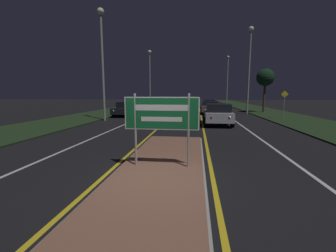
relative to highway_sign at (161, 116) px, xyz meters
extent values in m
plane|color=black|center=(0.00, -0.72, -1.59)|extent=(160.00, 160.00, 0.00)
cube|color=#999993|center=(0.00, 0.00, -1.57)|extent=(2.56, 9.35, 0.05)
cube|color=brown|center=(0.00, 0.00, -1.54)|extent=(2.44, 9.23, 0.10)
cube|color=#1E3319|center=(-9.50, 19.28, -1.55)|extent=(5.00, 100.00, 0.08)
cube|color=#1E3319|center=(9.50, 19.28, -1.55)|extent=(5.00, 100.00, 0.08)
cube|color=gold|center=(-1.47, 24.28, -1.59)|extent=(0.12, 70.00, 0.01)
cube|color=gold|center=(1.47, 24.28, -1.59)|extent=(0.12, 70.00, 0.01)
cube|color=silver|center=(-4.20, 24.28, -1.59)|extent=(0.12, 70.00, 0.01)
cube|color=silver|center=(4.20, 24.28, -1.59)|extent=(0.12, 70.00, 0.01)
cube|color=silver|center=(-7.20, 24.28, -1.59)|extent=(0.10, 70.00, 0.01)
cube|color=silver|center=(7.20, 24.28, -1.59)|extent=(0.10, 70.00, 0.01)
cylinder|color=#9E9E99|center=(-0.79, 0.00, -0.42)|extent=(0.07, 0.07, 2.15)
cylinder|color=#9E9E99|center=(0.79, 0.00, -0.42)|extent=(0.07, 0.07, 2.15)
cube|color=#146033|center=(0.00, 0.00, 0.08)|extent=(2.19, 0.04, 0.95)
cube|color=white|center=(0.00, -0.02, 0.08)|extent=(2.19, 0.00, 0.95)
cube|color=#146033|center=(0.00, -0.02, 0.08)|extent=(2.12, 0.01, 0.90)
cube|color=white|center=(0.00, -0.02, 0.25)|extent=(1.53, 0.01, 0.17)
cube|color=white|center=(0.00, -0.02, -0.09)|extent=(1.20, 0.01, 0.13)
cylinder|color=#9E9E99|center=(-6.59, 11.43, 2.63)|extent=(0.18, 0.18, 8.45)
sphere|color=#F9EAC6|center=(-6.59, 11.43, 7.02)|extent=(0.55, 0.55, 0.55)
cylinder|color=#9E9E99|center=(-6.61, 30.20, 2.75)|extent=(0.18, 0.18, 8.69)
sphere|color=#F9EAC6|center=(-6.61, 30.20, 7.27)|extent=(0.58, 0.58, 0.58)
cylinder|color=#9E9E99|center=(6.52, 19.05, 2.78)|extent=(0.18, 0.18, 8.74)
sphere|color=#F9EAC6|center=(6.52, 19.05, 7.32)|extent=(0.56, 0.56, 0.56)
cylinder|color=#9E9E99|center=(6.26, 34.30, 2.57)|extent=(0.18, 0.18, 8.32)
sphere|color=#F9EAC6|center=(6.26, 34.30, 6.86)|extent=(0.45, 0.45, 0.45)
cube|color=#B7B7BC|center=(2.53, 10.15, -0.94)|extent=(1.84, 4.10, 0.63)
cube|color=black|center=(2.53, 9.91, -0.35)|extent=(1.62, 2.13, 0.55)
sphere|color=red|center=(1.96, 8.12, -0.86)|extent=(0.14, 0.14, 0.14)
sphere|color=red|center=(3.10, 8.12, -0.86)|extent=(0.14, 0.14, 0.14)
cylinder|color=black|center=(1.65, 11.43, -1.25)|extent=(0.22, 0.68, 0.68)
cylinder|color=black|center=(3.41, 11.43, -1.25)|extent=(0.22, 0.68, 0.68)
cylinder|color=black|center=(1.65, 8.88, -1.25)|extent=(0.22, 0.68, 0.68)
cylinder|color=black|center=(3.41, 8.88, -1.25)|extent=(0.22, 0.68, 0.68)
cube|color=#4C514C|center=(2.44, 19.41, -0.95)|extent=(1.80, 4.58, 0.67)
cube|color=black|center=(2.44, 19.14, -0.41)|extent=(1.59, 2.38, 0.41)
sphere|color=red|center=(1.88, 17.14, -0.86)|extent=(0.14, 0.14, 0.14)
sphere|color=red|center=(3.00, 17.14, -0.86)|extent=(0.14, 0.14, 0.14)
cylinder|color=black|center=(1.58, 20.83, -1.28)|extent=(0.22, 0.63, 0.63)
cylinder|color=black|center=(3.30, 20.83, -1.28)|extent=(0.22, 0.63, 0.63)
cylinder|color=black|center=(1.58, 17.99, -1.28)|extent=(0.22, 0.63, 0.63)
cylinder|color=black|center=(3.30, 17.99, -1.28)|extent=(0.22, 0.63, 0.63)
cube|color=black|center=(2.90, 29.52, -1.01)|extent=(1.86, 4.68, 0.55)
cube|color=black|center=(2.90, 29.24, -0.52)|extent=(1.63, 2.44, 0.44)
sphere|color=red|center=(2.32, 27.20, -0.94)|extent=(0.14, 0.14, 0.14)
sphere|color=red|center=(3.47, 27.20, -0.94)|extent=(0.14, 0.14, 0.14)
cylinder|color=black|center=(2.01, 30.97, -1.29)|extent=(0.22, 0.62, 0.62)
cylinder|color=black|center=(3.78, 30.97, -1.29)|extent=(0.22, 0.62, 0.62)
cylinder|color=black|center=(2.01, 28.07, -1.29)|extent=(0.22, 0.62, 0.62)
cylinder|color=black|center=(3.78, 28.07, -1.29)|extent=(0.22, 0.62, 0.62)
cube|color=black|center=(-5.96, 15.49, -0.99)|extent=(1.86, 4.35, 0.56)
cube|color=black|center=(-5.96, 15.75, -0.45)|extent=(1.64, 2.26, 0.53)
sphere|color=white|center=(-6.53, 13.33, -0.92)|extent=(0.14, 0.14, 0.14)
sphere|color=white|center=(-5.38, 13.33, -0.92)|extent=(0.14, 0.14, 0.14)
cylinder|color=black|center=(-6.85, 14.14, -1.27)|extent=(0.22, 0.65, 0.65)
cylinder|color=black|center=(-5.07, 14.14, -1.27)|extent=(0.22, 0.65, 0.65)
cylinder|color=black|center=(-6.85, 16.84, -1.27)|extent=(0.22, 0.65, 0.65)
cylinder|color=black|center=(-5.07, 16.84, -1.27)|extent=(0.22, 0.65, 0.65)
cube|color=silver|center=(-2.69, 28.09, -0.94)|extent=(1.72, 4.48, 0.60)
cube|color=black|center=(-2.69, 28.36, -0.42)|extent=(1.52, 2.33, 0.44)
sphere|color=white|center=(-3.23, 25.87, -0.86)|extent=(0.14, 0.14, 0.14)
sphere|color=white|center=(-2.16, 25.87, -0.86)|extent=(0.14, 0.14, 0.14)
cylinder|color=black|center=(-3.51, 26.70, -1.24)|extent=(0.22, 0.71, 0.71)
cylinder|color=black|center=(-1.87, 26.70, -1.24)|extent=(0.22, 0.71, 0.71)
cylinder|color=black|center=(-3.51, 29.48, -1.24)|extent=(0.22, 0.71, 0.71)
cylinder|color=black|center=(-1.87, 29.48, -1.24)|extent=(0.22, 0.71, 0.71)
cylinder|color=#9E9E99|center=(8.47, 14.03, -0.43)|extent=(0.06, 0.06, 2.17)
cube|color=yellow|center=(8.47, 14.03, 0.60)|extent=(0.60, 0.02, 0.60)
cylinder|color=#4C3823|center=(8.83, 21.18, 0.27)|extent=(0.24, 0.24, 3.57)
sphere|color=black|center=(8.83, 21.18, 2.51)|extent=(1.98, 1.98, 1.98)
camera|label=1|loc=(1.00, -6.41, 0.65)|focal=24.00mm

